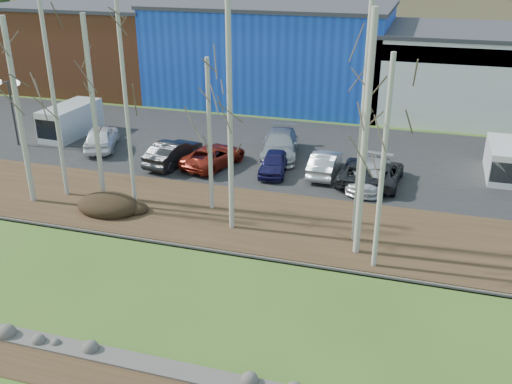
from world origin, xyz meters
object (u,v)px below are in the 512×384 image
(car_0, at_px, (101,137))
(car_8, at_px, (360,171))
(car_6, at_px, (382,173))
(car_7, at_px, (370,175))
(van_grey, at_px, (69,121))
(street_lamp, at_px, (10,94))
(car_3, at_px, (280,145))
(van_white, at_px, (504,161))
(car_5, at_px, (325,163))
(car_1, at_px, (173,152))
(car_4, at_px, (274,163))
(car_2, at_px, (214,156))

(car_0, distance_m, car_8, 17.57)
(car_6, height_order, car_7, car_7)
(car_7, distance_m, van_grey, 22.05)
(street_lamp, relative_size, car_8, 0.98)
(car_3, height_order, van_grey, van_grey)
(car_3, bearing_deg, car_8, -37.22)
(car_8, distance_m, van_white, 8.65)
(car_7, height_order, van_white, van_white)
(van_grey, bearing_deg, car_7, -5.51)
(car_5, bearing_deg, van_grey, -5.74)
(van_grey, bearing_deg, van_white, 3.79)
(car_1, relative_size, van_white, 1.03)
(car_6, xyz_separation_m, van_grey, (-22.40, 2.56, 0.46))
(car_0, height_order, car_8, car_0)
(car_3, bearing_deg, car_6, -32.94)
(street_lamp, xyz_separation_m, van_grey, (2.32, 2.82, -2.48))
(car_3, xyz_separation_m, car_7, (6.22, -3.34, -0.11))
(car_0, distance_m, car_6, 18.79)
(car_5, distance_m, van_grey, 19.14)
(car_4, bearing_deg, car_0, 169.37)
(car_1, xyz_separation_m, car_8, (11.63, 0.54, -0.12))
(car_5, bearing_deg, street_lamp, 2.47)
(car_1, distance_m, car_4, 6.48)
(car_8, bearing_deg, car_6, -176.57)
(car_0, xyz_separation_m, van_white, (25.59, 2.39, 0.18))
(car_4, distance_m, car_7, 5.80)
(street_lamp, height_order, car_4, street_lamp)
(car_7, distance_m, van_white, 8.29)
(car_4, relative_size, car_6, 0.83)
(car_1, bearing_deg, car_6, -168.28)
(car_3, xyz_separation_m, car_6, (6.80, -2.80, -0.15))
(street_lamp, distance_m, van_grey, 4.41)
(car_1, distance_m, car_3, 6.91)
(car_3, height_order, car_7, car_3)
(car_1, xyz_separation_m, van_grey, (-9.56, 3.10, 0.34))
(van_white, bearing_deg, street_lamp, -173.49)
(car_6, bearing_deg, van_grey, -3.09)
(street_lamp, height_order, car_3, street_lamp)
(van_grey, bearing_deg, car_0, -23.38)
(car_3, xyz_separation_m, car_4, (0.43, -2.99, -0.13))
(car_1, distance_m, car_2, 2.58)
(car_3, distance_m, car_4, 3.03)
(car_1, bearing_deg, car_8, -168.03)
(car_8, height_order, van_white, van_white)
(car_4, distance_m, car_8, 5.16)
(car_8, bearing_deg, van_grey, -3.46)
(car_3, relative_size, car_8, 1.17)
(car_3, height_order, car_5, car_3)
(car_0, relative_size, van_white, 1.05)
(car_1, distance_m, van_grey, 10.05)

